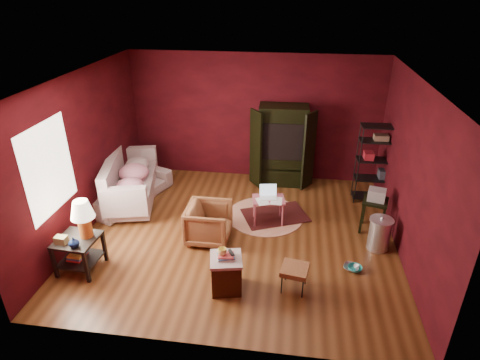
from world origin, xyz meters
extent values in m
cube|color=brown|center=(0.00, 0.00, -0.01)|extent=(5.50, 5.00, 0.02)
cube|color=white|center=(0.00, 0.00, 2.81)|extent=(5.50, 5.00, 0.02)
cube|color=#490A10|center=(0.00, 2.51, 1.40)|extent=(5.50, 0.02, 2.80)
cube|color=#490A10|center=(0.00, -2.51, 1.40)|extent=(5.50, 0.02, 2.80)
cube|color=#490A10|center=(-2.76, 0.00, 1.40)|extent=(0.02, 5.00, 2.80)
cube|color=#490A10|center=(2.76, 0.00, 1.40)|extent=(0.02, 5.00, 2.80)
cube|color=white|center=(-2.73, -1.00, 1.60)|extent=(0.02, 1.20, 1.40)
imported|color=#B99FA0|center=(-2.41, 0.93, 0.38)|extent=(1.21, 2.00, 0.75)
imported|color=black|center=(-0.49, -0.23, 0.38)|extent=(0.69, 0.74, 0.75)
imported|color=#B0B2B7|center=(1.92, -0.72, 0.12)|extent=(0.25, 0.15, 0.24)
imported|color=#28BBB9|center=(1.97, -0.74, 0.11)|extent=(0.23, 0.15, 0.22)
imported|color=#0C1A3F|center=(-2.25, -1.49, 0.65)|extent=(0.17, 0.18, 0.16)
imported|color=#FFEB7C|center=(-0.03, -1.44, 0.69)|extent=(0.15, 0.13, 0.13)
cube|color=black|center=(-2.33, -1.30, 0.55)|extent=(0.64, 0.64, 0.04)
cube|color=black|center=(-2.33, -1.30, 0.18)|extent=(0.60, 0.60, 0.03)
cube|color=black|center=(-2.62, -1.55, 0.28)|extent=(0.05, 0.05, 0.56)
cube|color=black|center=(-2.08, -1.58, 0.28)|extent=(0.05, 0.05, 0.56)
cube|color=black|center=(-2.58, -1.01, 0.28)|extent=(0.05, 0.05, 0.56)
cube|color=black|center=(-2.04, -1.04, 0.28)|extent=(0.05, 0.05, 0.56)
cylinder|color=orange|center=(-2.20, -1.20, 0.74)|extent=(0.21, 0.21, 0.34)
cone|color=#F2E5C6|center=(-2.20, -1.20, 1.05)|extent=(0.38, 0.38, 0.28)
cube|color=#948850|center=(-2.49, -1.44, 0.63)|extent=(0.19, 0.13, 0.12)
cube|color=red|center=(-2.38, -1.29, 0.23)|extent=(0.24, 0.29, 0.03)
cube|color=#3582D7|center=(-2.37, -1.29, 0.26)|extent=(0.24, 0.29, 0.03)
cube|color=#F2DB50|center=(-2.36, -1.29, 0.30)|extent=(0.24, 0.29, 0.03)
cube|color=#B99FA0|center=(-2.33, 0.94, 0.29)|extent=(1.26, 2.09, 0.41)
cube|color=#B99FA0|center=(-2.68, 0.86, 0.57)|extent=(0.64, 1.94, 0.82)
cube|color=#B99FA0|center=(-2.10, -0.01, 0.51)|extent=(0.84, 0.37, 0.57)
cube|color=#B99FA0|center=(-2.56, 1.89, 0.51)|extent=(0.84, 0.37, 0.57)
ellipsoid|color=#C71C54|center=(-2.14, 0.41, 0.62)|extent=(0.64, 0.64, 0.29)
ellipsoid|color=#C71C54|center=(-2.28, 0.95, 0.64)|extent=(0.72, 0.72, 0.33)
ellipsoid|color=#B99FA0|center=(-2.40, 1.45, 0.60)|extent=(0.60, 0.60, 0.27)
cube|color=#43200F|center=(0.02, -1.43, 0.26)|extent=(0.50, 0.50, 0.51)
cube|color=#B99FA0|center=(0.02, -1.43, 0.54)|extent=(0.54, 0.54, 0.05)
cube|color=beige|center=(0.02, -1.43, 0.57)|extent=(0.28, 0.23, 0.02)
cube|color=#4E84B6|center=(0.02, -1.43, 0.59)|extent=(0.28, 0.24, 0.02)
cube|color=#D04E50|center=(0.02, -1.43, 0.61)|extent=(0.25, 0.20, 0.02)
cube|color=black|center=(0.09, -1.39, 0.63)|extent=(0.12, 0.15, 0.02)
cube|color=black|center=(1.02, -1.30, 0.35)|extent=(0.44, 0.44, 0.08)
cube|color=black|center=(1.02, -1.30, 0.31)|extent=(0.39, 0.39, 0.02)
cylinder|color=black|center=(0.84, -1.42, 0.16)|extent=(0.02, 0.02, 0.32)
cylinder|color=black|center=(1.14, -1.47, 0.16)|extent=(0.02, 0.02, 0.32)
cylinder|color=black|center=(0.89, -1.12, 0.16)|extent=(0.02, 0.02, 0.32)
cylinder|color=black|center=(1.19, -1.17, 0.16)|extent=(0.02, 0.02, 0.32)
cylinder|color=beige|center=(0.43, 0.70, 0.01)|extent=(1.68, 1.68, 0.01)
cube|color=#551616|center=(0.62, 0.72, 0.02)|extent=(1.42, 1.22, 0.01)
cube|color=#C75B6E|center=(0.49, 0.48, 0.49)|extent=(0.65, 0.50, 0.03)
cylinder|color=#C75B6E|center=(0.27, 0.28, 0.24)|extent=(0.04, 0.04, 0.49)
cylinder|color=#C75B6E|center=(0.77, 0.36, 0.24)|extent=(0.04, 0.04, 0.49)
cylinder|color=#C75B6E|center=(0.22, 0.61, 0.24)|extent=(0.04, 0.04, 0.49)
cylinder|color=#C75B6E|center=(0.72, 0.69, 0.24)|extent=(0.04, 0.04, 0.49)
cube|color=silver|center=(0.49, 0.51, 0.51)|extent=(0.34, 0.26, 0.02)
cube|color=silver|center=(0.47, 0.62, 0.62)|extent=(0.32, 0.12, 0.21)
cube|color=white|center=(0.39, 0.37, 0.51)|extent=(0.30, 0.35, 0.00)
cube|color=white|center=(0.64, 0.42, 0.51)|extent=(0.21, 0.30, 0.00)
cube|color=black|center=(0.65, 2.21, 0.89)|extent=(1.05, 0.60, 1.78)
cube|color=black|center=(0.65, 2.11, 1.08)|extent=(0.86, 0.45, 0.80)
cube|color=black|center=(0.10, 1.93, 0.89)|extent=(0.29, 0.37, 1.69)
cube|color=black|center=(1.22, 1.96, 0.89)|extent=(0.27, 0.38, 1.69)
cube|color=#282A2D|center=(0.65, 2.16, 0.99)|extent=(0.60, 0.49, 0.49)
cube|color=black|center=(0.66, 1.92, 0.99)|extent=(0.47, 0.02, 0.38)
cube|color=black|center=(0.65, 2.16, 0.42)|extent=(0.86, 0.50, 0.05)
cylinder|color=black|center=(2.19, 1.47, 0.82)|extent=(0.02, 0.02, 1.63)
cylinder|color=black|center=(2.96, 1.49, 0.82)|extent=(0.02, 0.02, 1.63)
cylinder|color=black|center=(2.18, 1.79, 0.82)|extent=(0.02, 0.02, 1.63)
cylinder|color=black|center=(2.94, 1.82, 0.82)|extent=(0.02, 0.02, 1.63)
cube|color=black|center=(2.57, 1.64, 0.09)|extent=(0.81, 0.37, 0.02)
cube|color=black|center=(2.57, 1.64, 0.50)|extent=(0.81, 0.37, 0.02)
cube|color=black|center=(2.57, 1.64, 0.91)|extent=(0.81, 0.37, 0.02)
cube|color=black|center=(2.57, 1.64, 1.32)|extent=(0.81, 0.37, 0.02)
cube|color=black|center=(2.57, 1.64, 1.62)|extent=(0.81, 0.37, 0.02)
cube|color=maroon|center=(2.39, 1.64, 1.00)|extent=(0.19, 0.23, 0.15)
cube|color=#343641|center=(2.75, 1.65, 0.61)|extent=(0.23, 0.23, 0.18)
cube|color=#83634E|center=(2.57, 1.64, 1.39)|extent=(0.28, 0.19, 0.11)
cube|color=black|center=(2.40, 0.48, 0.61)|extent=(0.52, 0.52, 0.04)
cube|color=black|center=(2.18, 0.35, 0.31)|extent=(0.05, 0.05, 0.61)
cube|color=black|center=(2.52, 0.26, 0.31)|extent=(0.05, 0.05, 0.61)
cube|color=black|center=(2.27, 0.69, 0.31)|extent=(0.05, 0.05, 0.61)
cube|color=black|center=(2.62, 0.60, 0.31)|extent=(0.05, 0.05, 0.61)
cube|color=#B9B8BD|center=(2.40, 0.48, 0.74)|extent=(0.34, 0.30, 0.21)
cylinder|color=silver|center=(2.42, -0.08, 0.27)|extent=(0.44, 0.44, 0.54)
cylinder|color=silver|center=(2.42, -0.08, 0.56)|extent=(0.49, 0.49, 0.04)
sphere|color=silver|center=(2.42, -0.08, 0.59)|extent=(0.07, 0.07, 0.05)
camera|label=1|loc=(0.87, -5.99, 4.14)|focal=30.00mm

